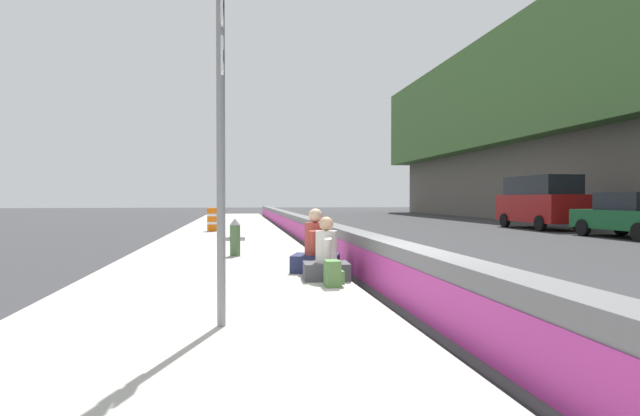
{
  "coord_description": "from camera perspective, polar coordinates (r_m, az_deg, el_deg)",
  "views": [
    {
      "loc": [
        -6.68,
        2.26,
        1.48
      ],
      "look_at": [
        7.43,
        0.05,
        1.22
      ],
      "focal_mm": 29.35,
      "sensor_mm": 36.0,
      "label": 1
    }
  ],
  "objects": [
    {
      "name": "construction_barrel",
      "position": [
        21.96,
        -11.53,
        -1.23
      ],
      "size": [
        0.54,
        0.54,
        0.95
      ],
      "color": "orange",
      "rests_on": "sidewalk_strip"
    },
    {
      "name": "route_sign_post",
      "position": [
        5.61,
        -10.72,
        8.5
      ],
      "size": [
        0.44,
        0.09,
        3.6
      ],
      "color": "gray",
      "rests_on": "sidewalk_strip"
    },
    {
      "name": "ground_plane",
      "position": [
        7.21,
        9.74,
        -10.83
      ],
      "size": [
        160.0,
        160.0,
        0.0
      ],
      "primitive_type": "plane",
      "color": "#353538",
      "rests_on": "ground"
    },
    {
      "name": "jersey_barrier",
      "position": [
        7.13,
        9.73,
        -7.5
      ],
      "size": [
        76.0,
        0.45,
        0.85
      ],
      "color": "slate",
      "rests_on": "ground_plane"
    },
    {
      "name": "fire_hydrant",
      "position": [
        12.39,
        -9.25,
        -3.1
      ],
      "size": [
        0.26,
        0.46,
        0.88
      ],
      "color": "#47663D",
      "rests_on": "sidewalk_strip"
    },
    {
      "name": "parked_car_third",
      "position": [
        22.48,
        30.78,
        -0.68
      ],
      "size": [
        4.54,
        2.03,
        1.71
      ],
      "color": "#145128",
      "rests_on": "ground_plane"
    },
    {
      "name": "parked_car_fourth",
      "position": [
        27.41,
        22.88,
        0.7
      ],
      "size": [
        5.13,
        2.17,
        2.56
      ],
      "color": "maroon",
      "rests_on": "ground_plane"
    },
    {
      "name": "seated_person_middle",
      "position": [
        9.61,
        -0.5,
        -4.8
      ],
      "size": [
        0.91,
        1.0,
        1.16
      ],
      "color": "#23284C",
      "rests_on": "sidewalk_strip"
    },
    {
      "name": "seated_person_foreground",
      "position": [
        8.69,
        0.69,
        -5.67
      ],
      "size": [
        0.68,
        0.78,
        1.04
      ],
      "color": "#424247",
      "rests_on": "sidewalk_strip"
    },
    {
      "name": "sidewalk_strip",
      "position": [
        6.84,
        -12.21,
        -10.89
      ],
      "size": [
        80.0,
        4.4,
        0.14
      ],
      "primitive_type": "cube",
      "color": "#B5B2A8",
      "rests_on": "ground_plane"
    },
    {
      "name": "backpack",
      "position": [
        8.01,
        1.44,
        -7.19
      ],
      "size": [
        0.32,
        0.28,
        0.4
      ],
      "color": "#4C7A3D",
      "rests_on": "sidewalk_strip"
    }
  ]
}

